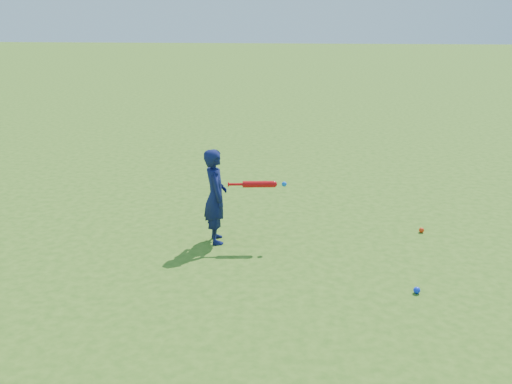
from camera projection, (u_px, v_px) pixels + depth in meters
ground at (154, 252)px, 6.88m from camera, size 80.00×80.00×0.00m
child at (215, 196)px, 7.02m from camera, size 0.39×0.50×1.19m
ground_ball_red at (421, 230)px, 7.46m from camera, size 0.07×0.07×0.07m
ground_ball_blue at (417, 290)px, 5.88m from camera, size 0.07×0.07×0.07m
bat_swing at (261, 184)px, 6.93m from camera, size 0.72×0.13×0.08m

